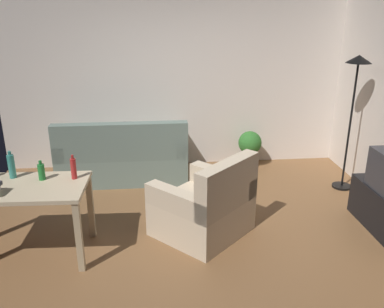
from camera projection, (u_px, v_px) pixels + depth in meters
name	position (u px, v px, depth m)	size (l,w,h in m)	color
ground_plane	(187.00, 233.00, 4.58)	(5.20, 4.40, 0.02)	brown
wall_rear	(175.00, 79.00, 6.17)	(5.20, 0.10, 2.70)	silver
couch	(123.00, 159.00, 5.88)	(1.81, 0.84, 0.92)	slate
torchiere_lamp	(355.00, 87.00, 5.23)	(0.32, 0.32, 1.81)	black
desk	(24.00, 196.00, 3.97)	(1.23, 0.75, 0.76)	#C6B28E
potted_plant	(250.00, 146.00, 6.34)	(0.36, 0.36, 0.57)	brown
armchair	(206.00, 207.00, 4.46)	(1.23, 1.23, 0.92)	beige
bottle_tall	(12.00, 166.00, 4.07)	(0.07, 0.07, 0.28)	teal
bottle_green	(41.00, 172.00, 4.04)	(0.07, 0.07, 0.20)	#1E722D
bottle_red	(73.00, 168.00, 4.06)	(0.06, 0.06, 0.25)	#AD2323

